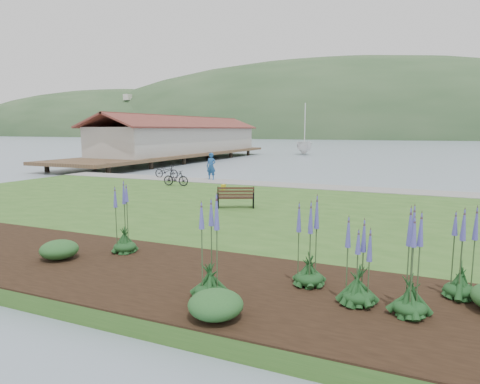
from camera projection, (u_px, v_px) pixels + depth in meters
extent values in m
plane|color=gray|center=(241.00, 211.00, 19.95)|extent=(600.00, 600.00, 0.00)
cube|color=#315B20|center=(222.00, 215.00, 18.11)|extent=(34.00, 20.00, 0.40)
cube|color=gray|center=(286.00, 185.00, 26.13)|extent=(34.00, 2.20, 0.03)
cube|color=black|center=(188.00, 278.00, 9.82)|extent=(24.00, 4.40, 0.04)
cube|color=#4C3826|center=(176.00, 154.00, 51.37)|extent=(8.00, 36.00, 0.30)
cube|color=#B2ADA3|center=(185.00, 140.00, 52.93)|extent=(6.40, 28.00, 3.00)
cube|color=black|center=(236.00, 198.00, 18.64)|extent=(1.66, 1.16, 0.05)
cube|color=black|center=(236.00, 192.00, 18.31)|extent=(1.49, 0.80, 0.49)
cube|color=black|center=(218.00, 203.00, 18.66)|extent=(0.28, 0.51, 0.43)
cube|color=black|center=(253.00, 203.00, 18.69)|extent=(0.28, 0.51, 0.43)
imported|color=#1F4D8F|center=(211.00, 164.00, 28.73)|extent=(0.80, 0.55, 2.16)
imported|color=black|center=(167.00, 171.00, 29.90)|extent=(0.66, 1.86, 0.97)
imported|color=black|center=(176.00, 178.00, 25.81)|extent=(0.65, 1.65, 0.97)
imported|color=silver|center=(304.00, 155.00, 64.30)|extent=(12.31, 12.39, 24.31)
cube|color=gold|center=(223.00, 187.00, 24.17)|extent=(0.18, 0.28, 0.30)
ellipsoid|color=#143819|center=(210.00, 291.00, 8.54)|extent=(0.62, 0.62, 0.31)
cone|color=#42439A|center=(209.00, 234.00, 8.37)|extent=(0.32, 0.32, 2.03)
ellipsoid|color=#143819|center=(309.00, 278.00, 9.26)|extent=(0.62, 0.62, 0.31)
cone|color=#42439A|center=(310.00, 229.00, 9.11)|extent=(0.36, 0.36, 1.87)
ellipsoid|color=#143819|center=(410.00, 307.00, 7.76)|extent=(0.62, 0.62, 0.31)
cone|color=#42439A|center=(413.00, 251.00, 7.61)|extent=(0.36, 0.36, 1.81)
ellipsoid|color=#143819|center=(460.00, 290.00, 8.59)|extent=(0.62, 0.62, 0.31)
cone|color=#42439A|center=(464.00, 235.00, 8.42)|extent=(0.36, 0.36, 1.96)
ellipsoid|color=#143819|center=(125.00, 247.00, 11.76)|extent=(0.62, 0.62, 0.31)
cone|color=#42439A|center=(123.00, 204.00, 11.59)|extent=(0.32, 0.32, 2.08)
ellipsoid|color=#143819|center=(358.00, 296.00, 8.27)|extent=(0.62, 0.62, 0.31)
cone|color=#42439A|center=(360.00, 250.00, 8.14)|extent=(0.36, 0.36, 1.53)
ellipsoid|color=#1E4C21|center=(59.00, 250.00, 11.16)|extent=(0.98, 0.98, 0.49)
ellipsoid|color=#1E4C21|center=(216.00, 305.00, 7.64)|extent=(1.00, 1.00, 0.50)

